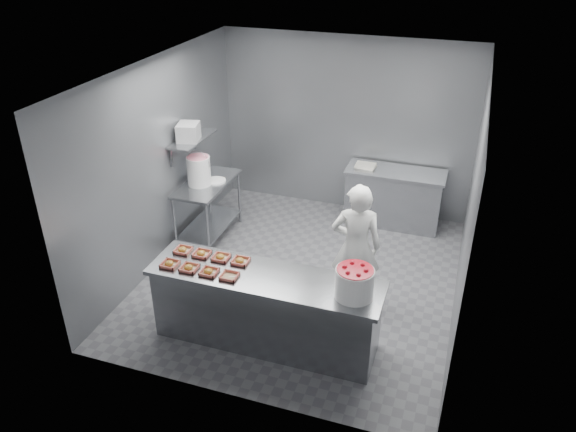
# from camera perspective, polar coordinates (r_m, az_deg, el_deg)

# --- Properties ---
(floor) EXTENTS (4.50, 4.50, 0.00)m
(floor) POSITION_cam_1_polar(r_m,az_deg,el_deg) (7.66, 1.37, -6.20)
(floor) COLOR #4C4C51
(floor) RESTS_ON ground
(ceiling) EXTENTS (4.50, 4.50, 0.00)m
(ceiling) POSITION_cam_1_polar(r_m,az_deg,el_deg) (6.49, 1.66, 14.57)
(ceiling) COLOR white
(ceiling) RESTS_ON wall_back
(wall_back) EXTENTS (4.00, 0.04, 2.80)m
(wall_back) POSITION_cam_1_polar(r_m,az_deg,el_deg) (8.98, 5.85, 9.10)
(wall_back) COLOR slate
(wall_back) RESTS_ON ground
(wall_left) EXTENTS (0.04, 4.50, 2.80)m
(wall_left) POSITION_cam_1_polar(r_m,az_deg,el_deg) (7.74, -12.84, 5.26)
(wall_left) COLOR slate
(wall_left) RESTS_ON ground
(wall_right) EXTENTS (0.04, 4.50, 2.80)m
(wall_right) POSITION_cam_1_polar(r_m,az_deg,el_deg) (6.71, 18.02, 0.82)
(wall_right) COLOR slate
(wall_right) RESTS_ON ground
(service_counter) EXTENTS (2.60, 0.70, 0.90)m
(service_counter) POSITION_cam_1_polar(r_m,az_deg,el_deg) (6.37, -2.29, -9.40)
(service_counter) COLOR slate
(service_counter) RESTS_ON ground
(prep_table) EXTENTS (0.60, 1.20, 0.90)m
(prep_table) POSITION_cam_1_polar(r_m,az_deg,el_deg) (8.38, -8.15, 1.48)
(prep_table) COLOR slate
(prep_table) RESTS_ON ground
(back_counter) EXTENTS (1.50, 0.60, 0.90)m
(back_counter) POSITION_cam_1_polar(r_m,az_deg,el_deg) (8.88, 10.67, 1.88)
(back_counter) COLOR slate
(back_counter) RESTS_ON ground
(wall_shelf) EXTENTS (0.35, 0.90, 0.03)m
(wall_shelf) POSITION_cam_1_polar(r_m,az_deg,el_deg) (8.07, -9.71, 7.72)
(wall_shelf) COLOR slate
(wall_shelf) RESTS_ON wall_left
(tray_0) EXTENTS (0.19, 0.18, 0.06)m
(tray_0) POSITION_cam_1_polar(r_m,az_deg,el_deg) (6.38, -11.93, -4.78)
(tray_0) COLOR tan
(tray_0) RESTS_ON service_counter
(tray_1) EXTENTS (0.19, 0.18, 0.06)m
(tray_1) POSITION_cam_1_polar(r_m,az_deg,el_deg) (6.28, -10.02, -5.20)
(tray_1) COLOR tan
(tray_1) RESTS_ON service_counter
(tray_2) EXTENTS (0.19, 0.18, 0.06)m
(tray_2) POSITION_cam_1_polar(r_m,az_deg,el_deg) (6.18, -8.04, -5.63)
(tray_2) COLOR tan
(tray_2) RESTS_ON service_counter
(tray_3) EXTENTS (0.19, 0.18, 0.04)m
(tray_3) POSITION_cam_1_polar(r_m,az_deg,el_deg) (6.09, -5.97, -6.09)
(tray_3) COLOR tan
(tray_3) RESTS_ON service_counter
(tray_4) EXTENTS (0.19, 0.18, 0.06)m
(tray_4) POSITION_cam_1_polar(r_m,az_deg,el_deg) (6.61, -10.63, -3.42)
(tray_4) COLOR tan
(tray_4) RESTS_ON service_counter
(tray_5) EXTENTS (0.19, 0.18, 0.06)m
(tray_5) POSITION_cam_1_polar(r_m,az_deg,el_deg) (6.50, -8.77, -3.79)
(tray_5) COLOR tan
(tray_5) RESTS_ON service_counter
(tray_6) EXTENTS (0.19, 0.18, 0.06)m
(tray_6) POSITION_cam_1_polar(r_m,az_deg,el_deg) (6.41, -6.85, -4.18)
(tray_6) COLOR tan
(tray_6) RESTS_ON service_counter
(tray_7) EXTENTS (0.19, 0.18, 0.06)m
(tray_7) POSITION_cam_1_polar(r_m,az_deg,el_deg) (6.32, -4.87, -4.57)
(tray_7) COLOR tan
(tray_7) RESTS_ON service_counter
(worker) EXTENTS (0.67, 0.51, 1.65)m
(worker) POSITION_cam_1_polar(r_m,az_deg,el_deg) (6.79, 6.91, -3.13)
(worker) COLOR white
(worker) RESTS_ON ground
(strawberry_tub) EXTENTS (0.40, 0.40, 0.33)m
(strawberry_tub) POSITION_cam_1_polar(r_m,az_deg,el_deg) (5.74, 6.76, -6.66)
(strawberry_tub) COLOR white
(strawberry_tub) RESTS_ON service_counter
(glaze_bucket) EXTENTS (0.35, 0.33, 0.51)m
(glaze_bucket) POSITION_cam_1_polar(r_m,az_deg,el_deg) (8.12, -9.06, 4.62)
(glaze_bucket) COLOR white
(glaze_bucket) RESTS_ON prep_table
(bucket_lid) EXTENTS (0.34, 0.34, 0.02)m
(bucket_lid) POSITION_cam_1_polar(r_m,az_deg,el_deg) (8.26, -7.34, 3.57)
(bucket_lid) COLOR white
(bucket_lid) RESTS_ON prep_table
(rag) EXTENTS (0.16, 0.15, 0.02)m
(rag) POSITION_cam_1_polar(r_m,az_deg,el_deg) (8.31, -6.98, 3.74)
(rag) COLOR #CCB28C
(rag) RESTS_ON prep_table
(appliance) EXTENTS (0.35, 0.38, 0.24)m
(appliance) POSITION_cam_1_polar(r_m,az_deg,el_deg) (7.95, -10.09, 8.40)
(appliance) COLOR gray
(appliance) RESTS_ON wall_shelf
(paper_stack) EXTENTS (0.32, 0.25, 0.05)m
(paper_stack) POSITION_cam_1_polar(r_m,az_deg,el_deg) (8.75, 7.89, 5.10)
(paper_stack) COLOR silver
(paper_stack) RESTS_ON back_counter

